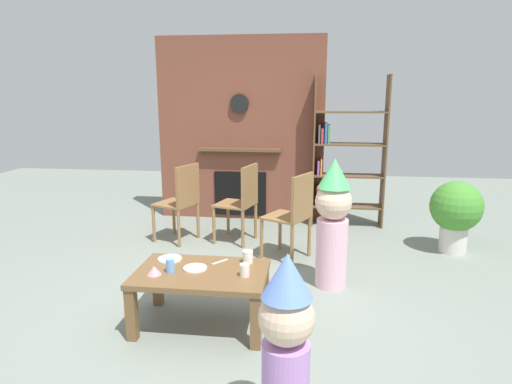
# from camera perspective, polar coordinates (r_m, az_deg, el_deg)

# --- Properties ---
(ground_plane) EXTENTS (12.00, 12.00, 0.00)m
(ground_plane) POSITION_cam_1_polar(r_m,az_deg,el_deg) (3.67, -3.20, -14.47)
(ground_plane) COLOR gray
(brick_fireplace_feature) EXTENTS (2.20, 0.28, 2.40)m
(brick_fireplace_feature) POSITION_cam_1_polar(r_m,az_deg,el_deg) (5.90, -1.97, 8.00)
(brick_fireplace_feature) COLOR brown
(brick_fireplace_feature) RESTS_ON ground_plane
(bookshelf) EXTENTS (0.90, 0.28, 1.90)m
(bookshelf) POSITION_cam_1_polar(r_m,az_deg,el_deg) (5.68, 11.24, 4.36)
(bookshelf) COLOR brown
(bookshelf) RESTS_ON ground_plane
(coffee_table) EXTENTS (0.95, 0.62, 0.42)m
(coffee_table) POSITION_cam_1_polar(r_m,az_deg,el_deg) (3.27, -7.11, -11.30)
(coffee_table) COLOR brown
(coffee_table) RESTS_ON ground_plane
(paper_cup_near_left) EXTENTS (0.07, 0.07, 0.09)m
(paper_cup_near_left) POSITION_cam_1_polar(r_m,az_deg,el_deg) (3.12, -1.49, -10.13)
(paper_cup_near_left) COLOR silver
(paper_cup_near_left) RESTS_ON coffee_table
(paper_cup_near_right) EXTENTS (0.08, 0.08, 0.09)m
(paper_cup_near_right) POSITION_cam_1_polar(r_m,az_deg,el_deg) (3.35, -1.08, -8.42)
(paper_cup_near_right) COLOR silver
(paper_cup_near_right) RESTS_ON coffee_table
(paper_cup_center) EXTENTS (0.06, 0.06, 0.10)m
(paper_cup_center) POSITION_cam_1_polar(r_m,az_deg,el_deg) (3.23, -11.10, -9.38)
(paper_cup_center) COLOR #669EE0
(paper_cup_center) RESTS_ON coffee_table
(paper_plate_front) EXTENTS (0.17, 0.17, 0.01)m
(paper_plate_front) POSITION_cam_1_polar(r_m,az_deg,el_deg) (3.28, -7.92, -9.77)
(paper_plate_front) COLOR white
(paper_plate_front) RESTS_ON coffee_table
(paper_plate_rear) EXTENTS (0.18, 0.18, 0.01)m
(paper_plate_rear) POSITION_cam_1_polar(r_m,az_deg,el_deg) (3.48, -11.15, -8.53)
(paper_plate_rear) COLOR white
(paper_plate_rear) RESTS_ON coffee_table
(birthday_cake_slice) EXTENTS (0.10, 0.10, 0.06)m
(birthday_cake_slice) POSITION_cam_1_polar(r_m,az_deg,el_deg) (3.23, -13.11, -9.89)
(birthday_cake_slice) COLOR pink
(birthday_cake_slice) RESTS_ON coffee_table
(table_fork) EXTENTS (0.11, 0.13, 0.01)m
(table_fork) POSITION_cam_1_polar(r_m,az_deg,el_deg) (3.38, -4.74, -9.03)
(table_fork) COLOR silver
(table_fork) RESTS_ON coffee_table
(child_with_cone_hat) EXTENTS (0.27, 0.27, 0.97)m
(child_with_cone_hat) POSITION_cam_1_polar(r_m,az_deg,el_deg) (2.20, 3.93, -19.20)
(child_with_cone_hat) COLOR #B27FCC
(child_with_cone_hat) RESTS_ON ground_plane
(child_in_pink) EXTENTS (0.32, 0.32, 1.14)m
(child_in_pink) POSITION_cam_1_polar(r_m,az_deg,el_deg) (3.85, 9.96, -3.65)
(child_in_pink) COLOR #EAB2C6
(child_in_pink) RESTS_ON ground_plane
(dining_chair_left) EXTENTS (0.52, 0.52, 0.90)m
(dining_chair_left) POSITION_cam_1_polar(r_m,az_deg,el_deg) (5.04, -9.65, -0.82)
(dining_chair_left) COLOR olive
(dining_chair_left) RESTS_ON ground_plane
(dining_chair_middle) EXTENTS (0.49, 0.49, 0.90)m
(dining_chair_middle) POSITION_cam_1_polar(r_m,az_deg,el_deg) (4.95, -1.80, -0.90)
(dining_chair_middle) COLOR olive
(dining_chair_middle) RESTS_ON ground_plane
(dining_chair_right) EXTENTS (0.54, 0.54, 0.90)m
(dining_chair_right) POSITION_cam_1_polar(r_m,az_deg,el_deg) (4.43, 4.96, -2.56)
(dining_chair_right) COLOR olive
(dining_chair_right) RESTS_ON ground_plane
(potted_plant_tall) EXTENTS (0.54, 0.54, 0.78)m
(potted_plant_tall) POSITION_cam_1_polar(r_m,az_deg,el_deg) (5.11, 24.56, -2.21)
(potted_plant_tall) COLOR beige
(potted_plant_tall) RESTS_ON ground_plane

